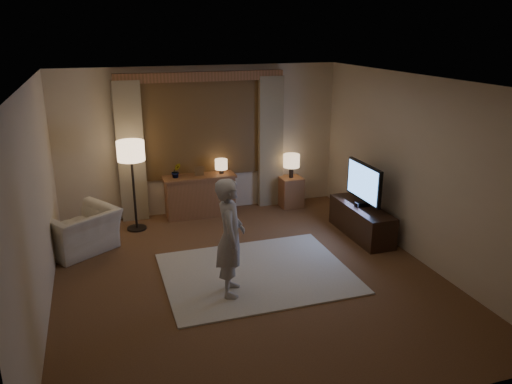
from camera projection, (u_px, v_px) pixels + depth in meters
name	position (u px, v px, depth m)	size (l,w,h in m)	color
room	(237.00, 172.00, 6.78)	(5.04, 5.54, 2.64)	brown
rug	(257.00, 273.00, 6.83)	(2.50, 2.00, 0.02)	beige
sideboard	(200.00, 197.00, 8.85)	(1.20, 0.40, 0.70)	brown
picture_frame	(199.00, 172.00, 8.71)	(0.16, 0.02, 0.20)	brown
plant	(176.00, 171.00, 8.58)	(0.17, 0.13, 0.30)	#999999
table_lamp_sideboard	(221.00, 165.00, 8.80)	(0.22, 0.22, 0.30)	black
floor_lamp	(131.00, 156.00, 7.95)	(0.44, 0.44, 1.50)	black
armchair	(80.00, 231.00, 7.42)	(1.00, 0.87, 0.65)	beige
side_table	(291.00, 192.00, 9.34)	(0.40, 0.40, 0.56)	brown
table_lamp_side	(291.00, 161.00, 9.15)	(0.30, 0.30, 0.44)	black
tv_stand	(361.00, 221.00, 8.02)	(0.45, 1.40, 0.50)	black
tv	(364.00, 183.00, 7.82)	(0.24, 0.97, 0.70)	black
person	(230.00, 237.00, 6.08)	(0.55, 0.36, 1.50)	#B4ACA6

